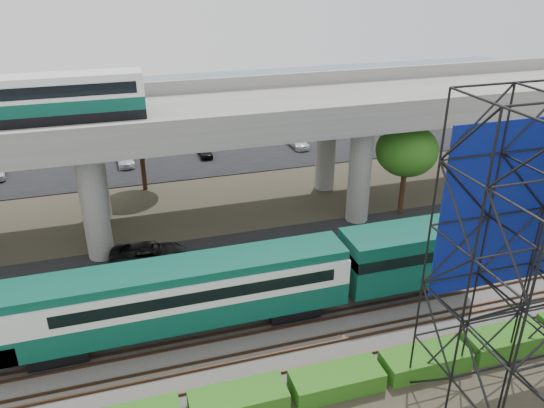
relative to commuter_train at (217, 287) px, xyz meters
name	(u,v)px	position (x,y,z in m)	size (l,w,h in m)	color
ground	(289,339)	(3.64, -2.00, -2.88)	(140.00, 140.00, 0.00)	#474233
ballast_bed	(279,316)	(3.64, 0.00, -2.78)	(90.00, 12.00, 0.20)	slate
service_road	(244,249)	(3.64, 8.50, -2.84)	(90.00, 5.00, 0.08)	black
parking_lot	(192,148)	(3.64, 32.00, -2.84)	(90.00, 18.00, 0.08)	black
harbor_water	(168,102)	(3.64, 54.00, -2.87)	(140.00, 40.00, 0.03)	slate
rail_tracks	(279,314)	(3.64, 0.00, -2.60)	(90.00, 9.52, 0.16)	#472D1E
commuter_train	(217,287)	(0.00, 0.00, 0.00)	(29.30, 3.06, 4.30)	black
overpass	(213,122)	(2.78, 14.00, 5.33)	(80.00, 12.00, 12.40)	#9E9B93
hedge_strip	(337,380)	(4.65, -6.30, -2.32)	(34.60, 1.80, 1.20)	#296116
trees	(165,159)	(-1.03, 14.17, 2.69)	(40.94, 16.94, 7.69)	#382314
suv	(149,254)	(-3.19, 8.50, -2.07)	(2.42, 5.25, 1.46)	black
parked_cars	(182,145)	(2.47, 31.66, -2.20)	(40.49, 9.48, 1.30)	silver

